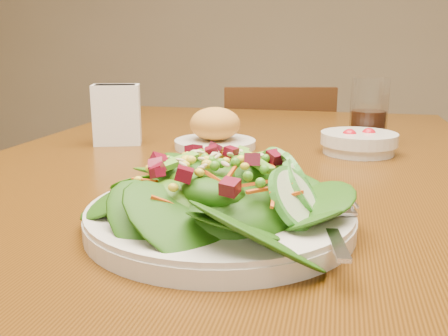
{
  "coord_description": "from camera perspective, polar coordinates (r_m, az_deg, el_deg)",
  "views": [
    {
      "loc": [
        0.17,
        -0.81,
        0.95
      ],
      "look_at": [
        0.05,
        -0.28,
        0.81
      ],
      "focal_mm": 40.0,
      "sensor_mm": 36.0,
      "label": 1
    }
  ],
  "objects": [
    {
      "name": "bread_plate",
      "position": [
        0.97,
        -1.03,
        4.2
      ],
      "size": [
        0.16,
        0.16,
        0.08
      ],
      "color": "silver",
      "rests_on": "dining_table"
    },
    {
      "name": "napkin_holder",
      "position": [
        1.03,
        -12.16,
        6.16
      ],
      "size": [
        0.1,
        0.08,
        0.12
      ],
      "rotation": [
        0.0,
        0.0,
        0.33
      ],
      "color": "white",
      "rests_on": "dining_table"
    },
    {
      "name": "chair_far",
      "position": [
        1.79,
        5.77,
        -2.8
      ],
      "size": [
        0.45,
        0.45,
        0.81
      ],
      "rotation": [
        0.0,
        0.0,
        3.36
      ],
      "color": "#37190C",
      "rests_on": "ground_plane"
    },
    {
      "name": "drinking_glass",
      "position": [
        1.06,
        16.2,
        5.8
      ],
      "size": [
        0.08,
        0.08,
        0.13
      ],
      "color": "silver",
      "rests_on": "dining_table"
    },
    {
      "name": "tomato_bowl",
      "position": [
        0.96,
        15.14,
        2.84
      ],
      "size": [
        0.14,
        0.14,
        0.05
      ],
      "color": "silver",
      "rests_on": "dining_table"
    },
    {
      "name": "dining_table",
      "position": [
        0.88,
        0.88,
        -5.78
      ],
      "size": [
        0.9,
        1.4,
        0.75
      ],
      "color": "#57310D",
      "rests_on": "ground_plane"
    },
    {
      "name": "salad_plate",
      "position": [
        0.55,
        0.56,
        -3.79
      ],
      "size": [
        0.3,
        0.3,
        0.09
      ],
      "rotation": [
        0.0,
        0.0,
        0.3
      ],
      "color": "silver",
      "rests_on": "dining_table"
    }
  ]
}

